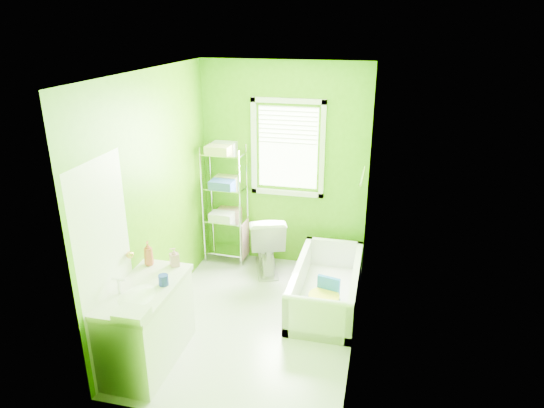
% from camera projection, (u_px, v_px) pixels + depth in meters
% --- Properties ---
extents(ground, '(2.90, 2.90, 0.00)m').
position_uv_depth(ground, '(255.00, 320.00, 5.22)').
color(ground, silver).
rests_on(ground, ground).
extents(room_envelope, '(2.14, 2.94, 2.62)m').
position_uv_depth(room_envelope, '(253.00, 184.00, 4.67)').
color(room_envelope, '#4C9907').
rests_on(room_envelope, ground).
extents(window, '(0.92, 0.05, 1.22)m').
position_uv_depth(window, '(288.00, 143.00, 5.93)').
color(window, white).
rests_on(window, ground).
extents(door, '(0.09, 0.80, 2.00)m').
position_uv_depth(door, '(107.00, 271.00, 4.19)').
color(door, white).
rests_on(door, ground).
extents(right_wall_decor, '(0.04, 1.48, 1.17)m').
position_uv_depth(right_wall_decor, '(360.00, 216.00, 4.51)').
color(right_wall_decor, '#400717').
rests_on(right_wall_decor, ground).
extents(bathtub, '(0.70, 1.51, 0.49)m').
position_uv_depth(bathtub, '(326.00, 291.00, 5.48)').
color(bathtub, white).
rests_on(bathtub, ground).
extents(toilet, '(0.67, 0.88, 0.79)m').
position_uv_depth(toilet, '(266.00, 242.00, 6.14)').
color(toilet, white).
rests_on(toilet, ground).
extents(vanity, '(0.54, 1.07, 1.04)m').
position_uv_depth(vanity, '(147.00, 323.00, 4.46)').
color(vanity, white).
rests_on(vanity, ground).
extents(wire_shelf_unit, '(0.55, 0.44, 1.60)m').
position_uv_depth(wire_shelf_unit, '(226.00, 191.00, 6.19)').
color(wire_shelf_unit, silver).
rests_on(wire_shelf_unit, ground).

